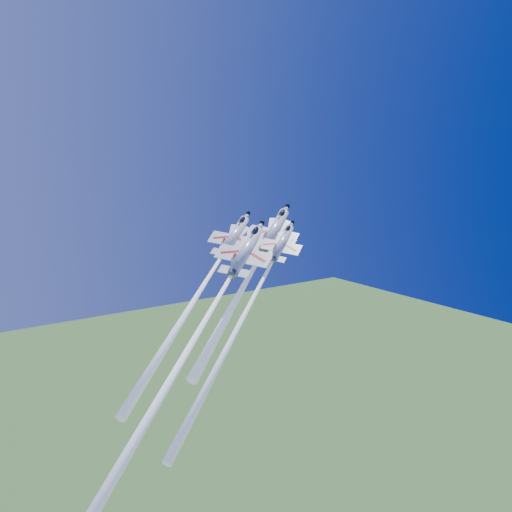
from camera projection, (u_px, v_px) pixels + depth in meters
jet_lead at (251, 273)px, 114.98m from camera, size 34.02×24.72×34.43m
jet_left at (200, 291)px, 109.28m from camera, size 35.39×25.96×37.05m
jet_right at (246, 312)px, 102.37m from camera, size 36.15×26.77×40.11m
jet_slot at (186, 353)px, 93.97m from camera, size 48.15×35.69×53.84m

